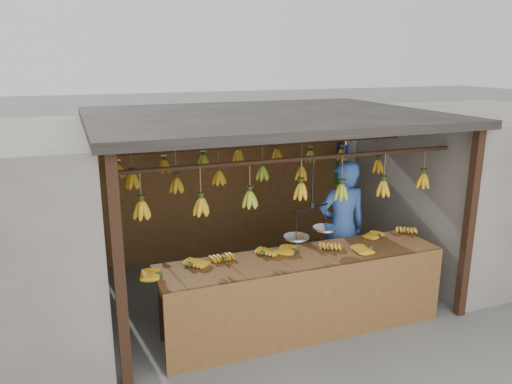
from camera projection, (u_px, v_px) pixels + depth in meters
name	position (u px, v px, depth m)	size (l,w,h in m)	color
ground	(264.00, 289.00, 6.83)	(80.00, 80.00, 0.00)	#5B5B57
stall	(255.00, 143.00, 6.62)	(4.30, 3.30, 2.40)	black
neighbor_right	(479.00, 185.00, 7.76)	(3.00, 3.00, 2.30)	slate
counter	(306.00, 276.00, 5.56)	(3.44, 0.75, 0.96)	brown
hanging_bananas	(265.00, 175.00, 6.41)	(3.60, 2.24, 0.39)	#C88E15
balance_scale	(311.00, 229.00, 5.69)	(0.72, 0.43, 0.88)	black
vendor	(342.00, 228.00, 6.52)	(0.66, 0.43, 1.81)	#3359A5
bag_bundles	(341.00, 182.00, 8.45)	(0.08, 0.26, 1.24)	#1426BF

